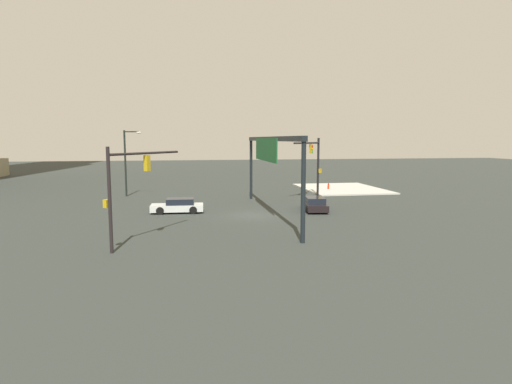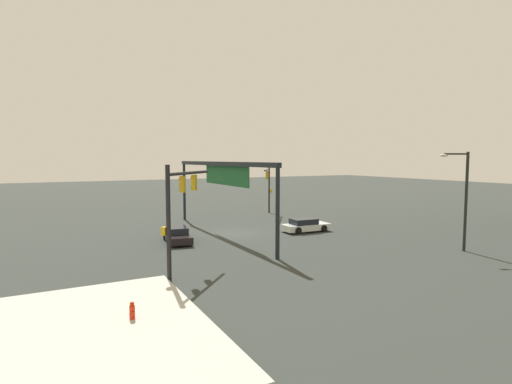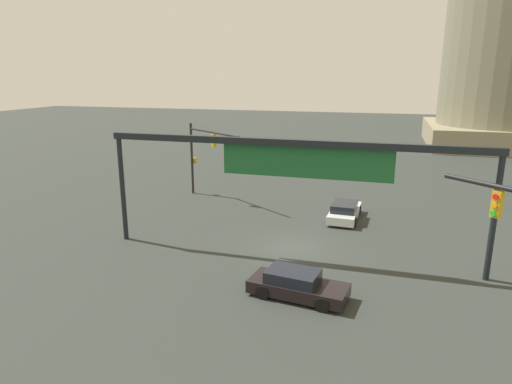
# 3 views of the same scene
# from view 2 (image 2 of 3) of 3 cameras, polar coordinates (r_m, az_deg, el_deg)

# --- Properties ---
(ground_plane) EXTENTS (190.06, 190.06, 0.00)m
(ground_plane) POSITION_cam_2_polar(r_m,az_deg,el_deg) (36.08, -2.88, -5.83)
(ground_plane) COLOR #2F3531
(sidewalk_corner) EXTENTS (12.08, 9.31, 0.15)m
(sidewalk_corner) POSITION_cam_2_polar(r_m,az_deg,el_deg) (16.99, -23.34, -18.30)
(sidewalk_corner) COLOR #B8B8AE
(sidewalk_corner) RESTS_ON ground
(traffic_signal_near_corner) EXTENTS (5.36, 4.02, 5.78)m
(traffic_signal_near_corner) POSITION_cam_2_polar(r_m,az_deg,el_deg) (47.54, 1.76, 1.49)
(traffic_signal_near_corner) COLOR black
(traffic_signal_near_corner) RESTS_ON ground
(traffic_signal_opposite_side) EXTENTS (4.31, 4.26, 6.31)m
(traffic_signal_opposite_side) POSITION_cam_2_polar(r_m,az_deg,el_deg) (23.03, -10.96, -1.30)
(traffic_signal_opposite_side) COLOR black
(traffic_signal_opposite_side) RESTS_ON ground
(streetlamp_curved_arm) EXTENTS (1.12, 1.99, 7.11)m
(streetlamp_curved_arm) POSITION_cam_2_polar(r_m,az_deg,el_deg) (32.03, 27.33, -0.21)
(streetlamp_curved_arm) COLOR black
(streetlamp_curved_arm) RESTS_ON ground
(overhead_sign_gantry) EXTENTS (20.01, 0.43, 6.37)m
(overhead_sign_gantry) POSITION_cam_2_polar(r_m,az_deg,el_deg) (34.66, -5.00, 2.57)
(overhead_sign_gantry) COLOR black
(overhead_sign_gantry) RESTS_ON ground
(sedan_car_approaching) EXTENTS (4.52, 2.31, 1.21)m
(sedan_car_approaching) POSITION_cam_2_polar(r_m,az_deg,el_deg) (32.64, -11.13, -6.02)
(sedan_car_approaching) COLOR black
(sedan_car_approaching) RESTS_ON ground
(sedan_car_waiting_far) EXTENTS (2.02, 4.43, 1.21)m
(sedan_car_waiting_far) POSITION_cam_2_polar(r_m,az_deg,el_deg) (36.85, 7.04, -4.73)
(sedan_car_waiting_far) COLOR silver
(sedan_car_waiting_far) RESTS_ON ground
(fire_hydrant_on_curb) EXTENTS (0.33, 0.22, 0.71)m
(fire_hydrant_on_curb) POSITION_cam_2_polar(r_m,az_deg,el_deg) (17.63, -17.18, -15.82)
(fire_hydrant_on_curb) COLOR red
(fire_hydrant_on_curb) RESTS_ON sidewalk_corner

